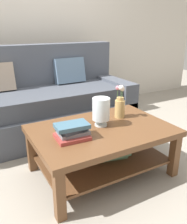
% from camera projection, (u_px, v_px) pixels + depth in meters
% --- Properties ---
extents(ground_plane, '(10.00, 10.00, 0.00)m').
position_uv_depth(ground_plane, '(83.00, 158.00, 2.44)').
color(ground_plane, gray).
extents(back_wall, '(6.40, 0.12, 2.70)m').
position_uv_depth(back_wall, '(29.00, 20.00, 3.33)').
color(back_wall, beige).
rests_on(back_wall, ground).
extents(couch, '(2.15, 0.90, 1.06)m').
position_uv_depth(couch, '(43.00, 104.00, 2.93)').
color(couch, '#474C56').
rests_on(couch, ground).
extents(coffee_table, '(1.20, 0.81, 0.44)m').
position_uv_depth(coffee_table, '(102.00, 141.00, 2.10)').
color(coffee_table, brown).
rests_on(coffee_table, ground).
extents(book_stack_main, '(0.27, 0.22, 0.12)m').
position_uv_depth(book_stack_main, '(72.00, 131.00, 1.86)').
color(book_stack_main, '#993833').
rests_on(book_stack_main, coffee_table).
extents(glass_hurricane_vase, '(0.15, 0.15, 0.25)m').
position_uv_depth(glass_hurricane_vase, '(101.00, 110.00, 2.06)').
color(glass_hurricane_vase, silver).
rests_on(glass_hurricane_vase, coffee_table).
extents(flower_pitcher, '(0.10, 0.10, 0.33)m').
position_uv_depth(flower_pitcher, '(120.00, 105.00, 2.26)').
color(flower_pitcher, tan).
rests_on(flower_pitcher, coffee_table).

